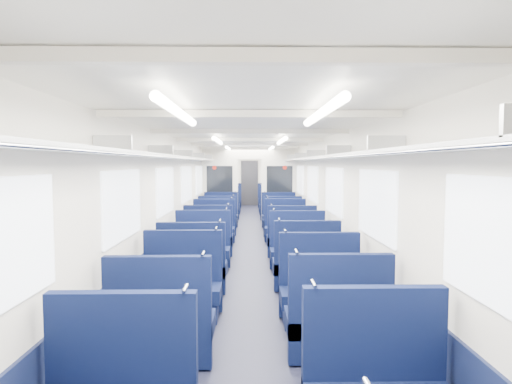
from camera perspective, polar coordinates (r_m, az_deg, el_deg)
name	(u,v)px	position (r m, az deg, el deg)	size (l,w,h in m)	color
floor	(250,243)	(9.93, -0.85, -6.96)	(2.80, 18.00, 0.01)	black
ceiling	(250,143)	(9.77, -0.87, 6.71)	(2.80, 18.00, 0.01)	white
wall_left	(190,193)	(9.88, -9.00, -0.19)	(0.02, 18.00, 2.35)	silver
dado_left	(191,228)	(9.97, -8.87, -4.92)	(0.03, 17.90, 0.70)	black
wall_right	(310,193)	(9.88, 7.29, -0.17)	(0.02, 18.00, 2.35)	silver
dado_right	(309,228)	(9.97, 7.16, -4.91)	(0.03, 17.90, 0.70)	black
wall_far	(250,179)	(18.77, -0.88, 1.77)	(2.80, 0.02, 2.35)	silver
luggage_rack_left	(197,159)	(9.83, -7.97, 4.46)	(0.36, 17.40, 0.18)	#B2B5BA
luggage_rack_right	(302,159)	(9.83, 6.25, 4.47)	(0.36, 17.40, 0.18)	#B2B5BA
windows	(250,184)	(9.31, -0.86, 1.12)	(2.78, 15.60, 0.75)	white
ceiling_fittings	(250,145)	(9.50, -0.86, 6.42)	(2.70, 16.06, 0.11)	silver
end_door	(250,183)	(18.72, -0.88, 1.23)	(0.75, 0.06, 2.00)	black
bulkhead	(250,185)	(12.28, -0.87, 0.92)	(2.80, 0.10, 2.35)	silver
seat_4	(162,329)	(4.21, -12.72, -17.67)	(0.96, 0.53, 1.08)	#0C163C
seat_5	(337,325)	(4.27, 10.97, -17.30)	(0.96, 0.53, 1.08)	#0C163C
seat_6	(182,290)	(5.31, -10.04, -13.02)	(0.96, 0.53, 1.08)	#0C163C
seat_7	(321,295)	(5.13, 8.79, -13.62)	(0.96, 0.53, 1.08)	#0C163C
seat_8	(193,270)	(6.22, -8.61, -10.47)	(0.96, 0.53, 1.08)	#0C163C
seat_9	(306,267)	(6.36, 6.79, -10.13)	(0.96, 0.53, 1.08)	#0C163C
seat_10	(202,252)	(7.45, -7.29, -8.06)	(0.96, 0.53, 1.08)	#0C163C
seat_11	(298,253)	(7.35, 5.72, -8.22)	(0.96, 0.53, 1.08)	#0C163C
seat_12	(209,240)	(8.57, -6.43, -6.47)	(0.96, 0.53, 1.08)	#0C163C
seat_13	(291,241)	(8.46, 4.82, -6.59)	(0.96, 0.53, 1.08)	#0C163C
seat_14	(214,230)	(9.73, -5.76, -5.22)	(0.96, 0.53, 1.08)	#0C163C
seat_15	(285,230)	(9.80, 4.02, -5.15)	(0.96, 0.53, 1.08)	#0C163C
seat_16	(218,223)	(10.89, -5.24, -4.24)	(0.96, 0.53, 1.08)	#0C163C
seat_17	(282,224)	(10.76, 3.58, -4.33)	(0.96, 0.53, 1.08)	#0C163C
seat_18	(221,217)	(12.07, -4.81, -3.44)	(0.96, 0.53, 1.08)	#0C163C
seat_19	(279,218)	(11.99, 3.11, -3.49)	(0.96, 0.53, 1.08)	#0C163C
seat_20	(225,210)	(14.03, -4.26, -2.41)	(0.96, 0.53, 1.08)	#0C163C
seat_21	(275,210)	(13.93, 2.55, -2.45)	(0.96, 0.53, 1.08)	#0C163C
seat_22	(227,206)	(15.19, -4.01, -1.93)	(0.96, 0.53, 1.08)	#0C163C
seat_23	(273,206)	(15.09, 2.28, -1.96)	(0.96, 0.53, 1.08)	#0C163C
seat_24	(228,203)	(16.18, -3.81, -1.57)	(0.96, 0.53, 1.08)	#0C163C
seat_25	(271,203)	(16.17, 2.07, -1.57)	(0.96, 0.53, 1.08)	#0C163C
seat_26	(230,201)	(17.35, -3.62, -1.20)	(0.96, 0.53, 1.08)	#0C163C
seat_27	(270,201)	(17.44, 1.85, -1.17)	(0.96, 0.53, 1.08)	#0C163C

